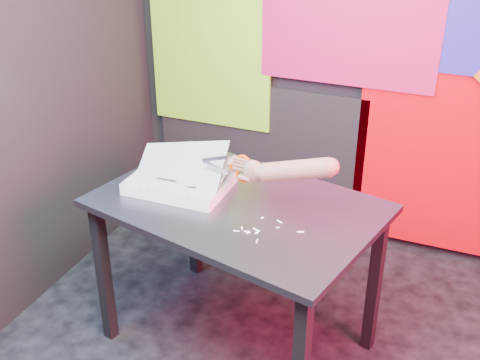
% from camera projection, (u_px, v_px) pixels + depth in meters
% --- Properties ---
extents(room, '(3.01, 3.01, 2.71)m').
position_uv_depth(room, '(319.00, 109.00, 1.80)').
color(room, '#2E2D2F').
rests_on(room, ground).
extents(backdrop, '(2.88, 0.05, 2.08)m').
position_uv_depth(backdrop, '(403.00, 90.00, 3.15)').
color(backdrop, red).
rests_on(backdrop, ground).
extents(work_table, '(1.29, 1.00, 0.75)m').
position_uv_depth(work_table, '(237.00, 222.00, 2.55)').
color(work_table, black).
rests_on(work_table, ground).
extents(printout_stack, '(0.45, 0.32, 0.22)m').
position_uv_depth(printout_stack, '(180.00, 182.00, 2.61)').
color(printout_stack, white).
rests_on(printout_stack, work_table).
extents(scissors, '(0.22, 0.02, 0.13)m').
position_uv_depth(scissors, '(240.00, 168.00, 2.45)').
color(scissors, silver).
rests_on(scissors, printout_stack).
extents(hand_forearm, '(0.44, 0.10, 0.17)m').
position_uv_depth(hand_forearm, '(289.00, 170.00, 2.35)').
color(hand_forearm, '#985947').
rests_on(hand_forearm, work_table).
extents(paper_clippings, '(0.26, 0.19, 0.00)m').
position_uv_depth(paper_clippings, '(262.00, 230.00, 2.32)').
color(paper_clippings, white).
rests_on(paper_clippings, work_table).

